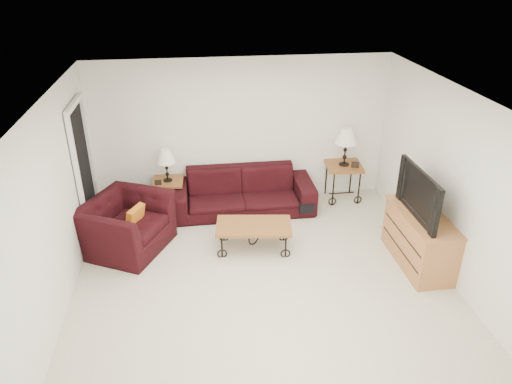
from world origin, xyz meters
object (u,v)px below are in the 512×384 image
(side_table_right, at_px, (342,182))
(coffee_table, at_px, (254,237))
(television, at_px, (426,193))
(armchair, at_px, (126,225))
(backpack, at_px, (305,202))
(lamp_right, at_px, (345,147))
(tv_stand, at_px, (419,239))
(sofa, at_px, (242,192))
(lamp_left, at_px, (166,165))
(side_table_left, at_px, (169,195))

(side_table_right, xyz_separation_m, coffee_table, (-1.77, -1.39, -0.13))
(side_table_right, xyz_separation_m, television, (0.46, -2.06, 0.78))
(armchair, bearing_deg, backpack, -50.52)
(television, bearing_deg, lamp_right, -167.36)
(lamp_right, bearing_deg, side_table_right, 0.00)
(tv_stand, bearing_deg, side_table_right, 103.17)
(side_table_right, distance_m, coffee_table, 2.25)
(armchair, bearing_deg, side_table_right, -45.52)
(side_table_right, height_order, coffee_table, side_table_right)
(sofa, bearing_deg, side_table_right, 5.69)
(sofa, bearing_deg, armchair, -152.97)
(side_table_right, distance_m, lamp_left, 3.08)
(lamp_left, bearing_deg, sofa, -8.33)
(side_table_right, bearing_deg, coffee_table, -141.78)
(tv_stand, bearing_deg, armchair, 166.97)
(sofa, bearing_deg, side_table_left, 171.67)
(tv_stand, xyz_separation_m, backpack, (-1.27, 1.55, -0.14))
(side_table_right, relative_size, tv_stand, 0.51)
(side_table_right, distance_m, television, 2.25)
(side_table_left, xyz_separation_m, lamp_right, (3.04, 0.00, 0.72))
(side_table_left, height_order, lamp_left, lamp_left)
(lamp_left, distance_m, coffee_table, 1.98)
(sofa, bearing_deg, backpack, -17.66)
(sofa, distance_m, tv_stand, 2.96)
(lamp_right, height_order, backpack, lamp_right)
(coffee_table, height_order, tv_stand, tv_stand)
(lamp_left, distance_m, backpack, 2.38)
(side_table_left, relative_size, side_table_right, 0.83)
(lamp_right, distance_m, armchair, 3.84)
(armchair, xyz_separation_m, backpack, (2.84, 0.60, -0.14))
(television, xyz_separation_m, backpack, (-1.25, 1.55, -0.86))
(television, bearing_deg, armchair, -103.10)
(sofa, xyz_separation_m, tv_stand, (2.29, -1.88, 0.04))
(side_table_left, relative_size, lamp_right, 0.83)
(side_table_right, height_order, lamp_left, lamp_left)
(armchair, bearing_deg, coffee_table, -71.23)
(tv_stand, bearing_deg, side_table_left, 149.67)
(sofa, bearing_deg, coffee_table, -88.13)
(coffee_table, bearing_deg, lamp_left, 132.35)
(tv_stand, bearing_deg, lamp_left, 149.67)
(side_table_left, distance_m, backpack, 2.30)
(lamp_right, relative_size, backpack, 1.33)
(lamp_left, bearing_deg, lamp_right, 0.00)
(side_table_right, bearing_deg, lamp_right, 0.00)
(coffee_table, xyz_separation_m, backpack, (0.98, 0.89, 0.04))
(side_table_right, bearing_deg, backpack, -147.36)
(armchair, xyz_separation_m, television, (4.08, -0.95, 0.72))
(side_table_left, distance_m, side_table_right, 3.04)
(side_table_left, bearing_deg, television, -30.47)
(sofa, relative_size, side_table_right, 3.63)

